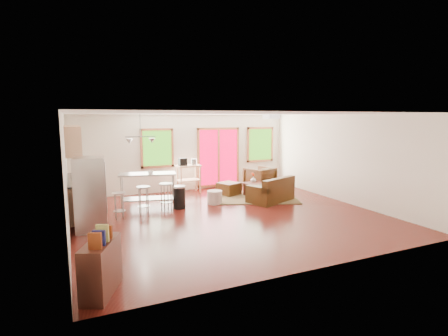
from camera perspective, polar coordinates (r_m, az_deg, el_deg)
name	(u,v)px	position (r m, az deg, el deg)	size (l,w,h in m)	color
floor	(229,216)	(9.08, 0.78, -7.83)	(7.50, 7.00, 0.02)	#3C0E0B
ceiling	(229,113)	(8.72, 0.81, 8.94)	(7.50, 7.00, 0.02)	white
back_wall	(186,153)	(12.06, -6.24, 2.48)	(7.50, 0.02, 2.60)	silver
left_wall	(66,176)	(8.01, -24.43, -1.16)	(0.02, 7.00, 2.60)	silver
right_wall	(344,159)	(10.92, 19.00, 1.47)	(0.02, 7.00, 2.60)	silver
front_wall	(320,193)	(5.86, 15.42, -3.95)	(7.50, 0.02, 2.60)	silver
window_left	(157,148)	(11.73, -10.84, 3.20)	(1.10, 0.05, 1.30)	#23540E
french_doors	(219,157)	(12.45, -0.89, 1.79)	(1.60, 0.05, 2.10)	#AD0227
window_right	(260,144)	(13.17, 5.93, 3.85)	(1.10, 0.05, 1.30)	#23540E
rug	(257,197)	(11.12, 5.33, -4.72)	(2.45, 1.89, 0.02)	#47653E
loveseat	(272,192)	(10.56, 7.77, -3.90)	(1.59, 1.25, 0.75)	#321C09
coffee_table	(260,184)	(11.40, 5.88, -2.59)	(1.18, 0.85, 0.43)	#3C1A13
armchair	(260,177)	(12.21, 5.84, -1.51)	(0.85, 0.80, 0.88)	#321C09
ottoman	(229,189)	(11.40, 0.78, -3.40)	(0.61, 0.61, 0.41)	#321C09
pouf	(215,197)	(10.25, -1.54, -4.79)	(0.44, 0.44, 0.38)	beige
vase	(253,179)	(11.43, 4.80, -1.78)	(0.25, 0.25, 0.32)	silver
book	(273,179)	(11.37, 7.94, -1.78)	(0.20, 0.03, 0.27)	maroon
cabinets	(78,179)	(9.75, -22.67, -1.71)	(0.64, 2.24, 2.30)	tan
refrigerator	(91,194)	(8.29, -20.96, -4.02)	(0.72, 0.70, 1.64)	#B7BABC
island	(148,184)	(9.94, -12.34, -2.58)	(1.64, 0.93, 0.98)	#B7BABC
cup	(151,172)	(9.81, -11.90, -0.65)	(0.13, 0.11, 0.13)	white
bar_stool_a	(119,199)	(9.04, -16.79, -4.91)	(0.32, 0.32, 0.68)	#B7BABC
bar_stool_b	(143,194)	(9.25, -13.02, -4.11)	(0.36, 0.36, 0.75)	#B7BABC
bar_stool_c	(166,190)	(9.54, -9.44, -3.61)	(0.41, 0.41, 0.76)	#B7BABC
trash_can	(179,197)	(9.79, -7.30, -4.72)	(0.45, 0.45, 0.63)	black
kitchen_cart	(188,169)	(11.58, -5.93, -0.19)	(0.79, 0.52, 1.19)	tan
bookshelf	(101,267)	(5.46, -19.46, -14.96)	(0.66, 0.93, 1.02)	#3C1A13
ceiling_flush	(272,117)	(10.01, 7.76, 8.33)	(0.35, 0.35, 0.12)	white
pendant_light	(141,140)	(9.60, -13.44, 4.40)	(0.80, 0.18, 0.79)	gray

